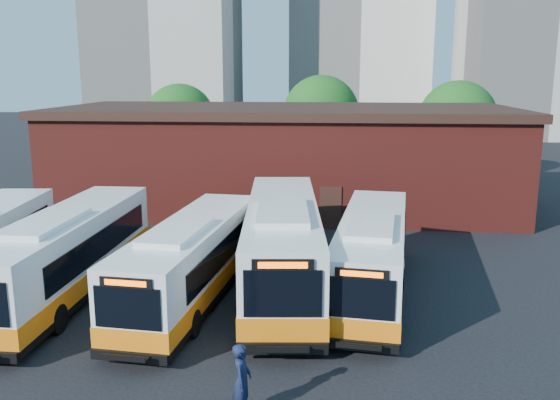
# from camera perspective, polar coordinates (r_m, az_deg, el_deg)

# --- Properties ---
(ground) EXTENTS (220.00, 220.00, 0.00)m
(ground) POSITION_cam_1_polar(r_m,az_deg,el_deg) (20.08, -4.27, -12.90)
(ground) COLOR black
(bus_west) EXTENTS (2.71, 12.48, 3.39)m
(bus_west) POSITION_cam_1_polar(r_m,az_deg,el_deg) (24.32, -19.85, -5.22)
(bus_west) COLOR white
(bus_west) RESTS_ON ground
(bus_midwest) EXTENTS (3.47, 11.78, 3.17)m
(bus_midwest) POSITION_cam_1_polar(r_m,az_deg,el_deg) (22.73, -8.51, -6.07)
(bus_midwest) COLOR white
(bus_midwest) RESTS_ON ground
(bus_mideast) EXTENTS (3.87, 13.50, 3.63)m
(bus_mideast) POSITION_cam_1_polar(r_m,az_deg,el_deg) (23.69, 0.24, -4.65)
(bus_mideast) COLOR white
(bus_mideast) RESTS_ON ground
(bus_east) EXTENTS (3.77, 11.86, 3.19)m
(bus_east) POSITION_cam_1_polar(r_m,az_deg,el_deg) (23.45, 8.83, -5.49)
(bus_east) COLOR white
(bus_east) RESTS_ON ground
(transit_worker) EXTENTS (0.48, 0.72, 1.95)m
(transit_worker) POSITION_cam_1_polar(r_m,az_deg,el_deg) (15.45, -3.67, -16.97)
(transit_worker) COLOR #131A36
(transit_worker) RESTS_ON ground
(depot_building) EXTENTS (28.60, 12.60, 6.40)m
(depot_building) POSITION_cam_1_polar(r_m,az_deg,el_deg) (38.43, 0.50, 4.29)
(depot_building) COLOR maroon
(depot_building) RESTS_ON ground
(tree_west) EXTENTS (6.00, 6.00, 7.65)m
(tree_west) POSITION_cam_1_polar(r_m,az_deg,el_deg) (51.77, -9.60, 7.68)
(tree_west) COLOR #382314
(tree_west) RESTS_ON ground
(tree_mid) EXTENTS (6.56, 6.56, 8.36)m
(tree_mid) POSITION_cam_1_polar(r_m,az_deg,el_deg) (52.07, 3.98, 8.32)
(tree_mid) COLOR #382314
(tree_mid) RESTS_ON ground
(tree_east) EXTENTS (6.24, 6.24, 7.96)m
(tree_east) POSITION_cam_1_polar(r_m,az_deg,el_deg) (50.08, 16.69, 7.42)
(tree_east) COLOR #382314
(tree_east) RESTS_ON ground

